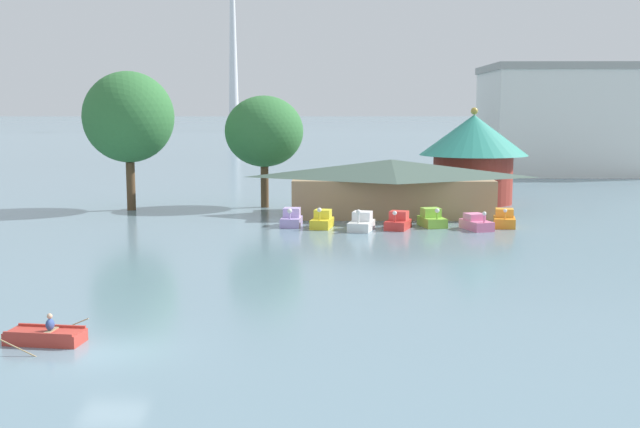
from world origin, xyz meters
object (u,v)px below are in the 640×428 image
object	(u,v)px
pedal_boat_lime	(432,219)
shoreline_tree_tall_left	(129,117)
pedal_boat_lavender	(291,219)
boathouse	(391,186)
pedal_boat_yellow	(322,221)
pedal_boat_orange	(504,220)
background_building_block	(576,119)
shoreline_tree_mid	(264,132)
pedal_boat_pink	(476,223)
pedal_boat_red	(398,222)
pedal_boat_white	(362,223)
green_roof_pavilion	(473,152)
rowboat_with_rower	(46,336)

from	to	relation	value
pedal_boat_lime	shoreline_tree_tall_left	world-z (taller)	shoreline_tree_tall_left
pedal_boat_lavender	boathouse	size ratio (longest dim) A/B	0.14
pedal_boat_yellow	pedal_boat_orange	world-z (taller)	pedal_boat_yellow
pedal_boat_orange	background_building_block	bearing A→B (deg)	167.76
boathouse	shoreline_tree_tall_left	bearing A→B (deg)	173.43
pedal_boat_yellow	shoreline_tree_mid	xyz separation A→B (m)	(-5.62, 12.65, 6.58)
boathouse	background_building_block	size ratio (longest dim) A/B	0.71
pedal_boat_yellow	shoreline_tree_tall_left	distance (m)	22.06
boathouse	pedal_boat_lime	bearing A→B (deg)	-68.10
pedal_boat_pink	pedal_boat_yellow	bearing A→B (deg)	-112.21
pedal_boat_red	shoreline_tree_tall_left	distance (m)	27.25
shoreline_tree_tall_left	boathouse	bearing A→B (deg)	-6.57
pedal_boat_white	background_building_block	xyz separation A→B (m)	(32.76, 53.35, 7.20)
pedal_boat_red	pedal_boat_lavender	bearing A→B (deg)	-79.81
shoreline_tree_mid	background_building_block	bearing A→B (deg)	43.72
green_roof_pavilion	background_building_block	world-z (taller)	background_building_block
pedal_boat_lavender	pedal_boat_white	size ratio (longest dim) A/B	0.81
pedal_boat_red	green_roof_pavilion	world-z (taller)	green_roof_pavilion
rowboat_with_rower	pedal_boat_red	distance (m)	33.93
pedal_boat_yellow	pedal_boat_orange	size ratio (longest dim) A/B	1.01
pedal_boat_yellow	pedal_boat_lime	xyz separation A→B (m)	(8.70, 0.82, 0.01)
boathouse	shoreline_tree_mid	world-z (taller)	shoreline_tree_mid
pedal_boat_lavender	pedal_boat_pink	distance (m)	14.45
shoreline_tree_tall_left	pedal_boat_pink	bearing A→B (deg)	-20.56
pedal_boat_lime	shoreline_tree_mid	distance (m)	19.71
pedal_boat_red	pedal_boat_yellow	bearing A→B (deg)	-75.81
pedal_boat_pink	shoreline_tree_tall_left	distance (m)	32.68
pedal_boat_lavender	boathouse	bearing A→B (deg)	133.49
boathouse	shoreline_tree_mid	xyz separation A→B (m)	(-11.56, 4.97, 4.59)
boathouse	pedal_boat_pink	bearing A→B (deg)	-54.56
pedal_boat_pink	shoreline_tree_mid	size ratio (longest dim) A/B	0.31
pedal_boat_lavender	boathouse	xyz separation A→B (m)	(8.40, 6.88, 1.98)
boathouse	pedal_boat_lavender	bearing A→B (deg)	-140.68
pedal_boat_lavender	pedal_boat_yellow	bearing A→B (deg)	75.95
pedal_boat_lime	background_building_block	distance (m)	58.61
pedal_boat_white	pedal_boat_orange	size ratio (longest dim) A/B	1.16
pedal_boat_pink	boathouse	xyz separation A→B (m)	(-5.98, 8.40, 2.06)
pedal_boat_orange	rowboat_with_rower	bearing A→B (deg)	-28.72
shoreline_tree_tall_left	background_building_block	distance (m)	67.99
rowboat_with_rower	background_building_block	world-z (taller)	background_building_block
pedal_boat_yellow	boathouse	xyz separation A→B (m)	(5.94, 7.69, 1.99)
pedal_boat_white	boathouse	bearing A→B (deg)	174.95
rowboat_with_rower	pedal_boat_lavender	world-z (taller)	pedal_boat_lavender
pedal_boat_lime	shoreline_tree_tall_left	xyz separation A→B (m)	(-26.45, 9.60, 7.92)
pedal_boat_lime	shoreline_tree_mid	bearing A→B (deg)	-142.54
pedal_boat_red	green_roof_pavilion	distance (m)	19.41
shoreline_tree_tall_left	background_building_block	xyz separation A→B (m)	(53.57, 41.87, -0.74)
pedal_boat_pink	shoreline_tree_mid	bearing A→B (deg)	-146.11
pedal_boat_red	pedal_boat_pink	distance (m)	6.01
pedal_boat_white	background_building_block	distance (m)	63.02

